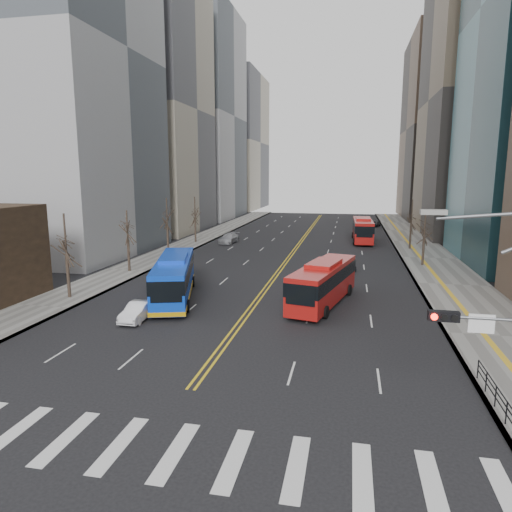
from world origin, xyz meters
TOP-DOWN VIEW (x-y plane):
  - ground at (0.00, 0.00)m, footprint 220.00×220.00m
  - sidewalk_right at (17.50, 45.00)m, footprint 7.00×130.00m
  - sidewalk_left at (-16.50, 45.00)m, footprint 5.00×130.00m
  - crosswalk at (0.00, 0.00)m, footprint 26.70×4.00m
  - centerline at (0.00, 55.00)m, footprint 0.55×100.00m
  - office_towers at (0.12, 68.51)m, footprint 83.00×134.00m
  - pedestrian_railing at (14.30, 6.00)m, footprint 0.06×6.06m
  - street_trees at (-7.18, 34.55)m, footprint 35.20×47.20m
  - blue_bus at (-7.11, 20.89)m, footprint 6.29×13.12m
  - red_bus_near at (5.56, 21.67)m, footprint 5.19×11.68m
  - red_bus_far at (9.55, 58.59)m, footprint 3.24×12.17m
  - car_white at (-7.54, 14.78)m, footprint 1.42×4.03m
  - car_dark_mid at (7.31, 36.40)m, footprint 2.43×4.07m
  - car_silver at (-10.82, 52.80)m, footprint 2.52×5.34m
  - car_dark_far at (12.43, 80.65)m, footprint 2.86×4.37m

SIDE VIEW (x-z plane):
  - ground at x=0.00m, z-range 0.00..0.00m
  - crosswalk at x=0.00m, z-range 0.00..0.01m
  - centerline at x=0.00m, z-range 0.00..0.01m
  - sidewalk_right at x=17.50m, z-range 0.00..0.15m
  - sidewalk_left at x=-16.50m, z-range 0.00..0.15m
  - car_dark_far at x=12.43m, z-range 0.00..1.12m
  - car_dark_mid at x=7.31m, z-range 0.00..1.30m
  - car_white at x=-7.54m, z-range 0.00..1.33m
  - car_silver at x=-10.82m, z-range 0.00..1.51m
  - pedestrian_railing at x=14.30m, z-range 0.31..1.33m
  - blue_bus at x=-7.11m, z-range 0.09..3.82m
  - red_bus_near at x=5.56m, z-range 0.20..3.81m
  - red_bus_far at x=9.55m, z-range 0.21..4.03m
  - street_trees at x=-7.18m, z-range 1.07..8.67m
  - office_towers at x=0.12m, z-range -5.08..52.92m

